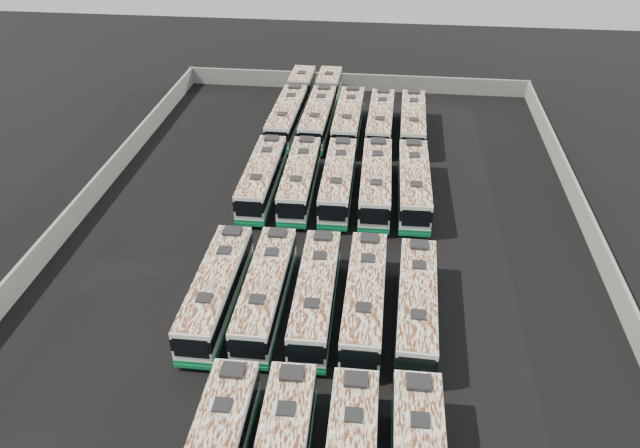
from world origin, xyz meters
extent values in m
plane|color=black|center=(0.00, 0.00, 0.00)|extent=(140.00, 140.00, 0.00)
cube|color=slate|center=(0.00, 36.30, 1.10)|extent=(45.20, 0.30, 2.20)
cube|color=slate|center=(22.30, 0.00, 1.10)|extent=(0.30, 73.20, 2.20)
cube|color=slate|center=(-22.30, 0.00, 1.10)|extent=(0.30, 73.20, 2.20)
cube|color=black|center=(-3.37, -21.09, 3.40)|extent=(1.01, 1.01, 0.15)
cube|color=black|center=(-3.38, -18.56, 3.45)|extent=(1.37, 1.17, 0.27)
cylinder|color=black|center=(-4.50, -19.83, 0.53)|extent=(0.30, 1.05, 1.05)
cylinder|color=black|center=(-2.25, -19.82, 0.53)|extent=(0.30, 1.05, 1.05)
cube|color=black|center=(0.13, -20.94, 3.40)|extent=(1.03, 1.03, 0.15)
cube|color=black|center=(0.06, -18.41, 3.46)|extent=(1.40, 1.19, 0.27)
cylinder|color=black|center=(-1.03, -19.70, 0.53)|extent=(0.32, 1.06, 1.05)
cylinder|color=black|center=(1.22, -19.64, 0.53)|extent=(0.32, 1.06, 1.05)
cube|color=black|center=(3.81, -20.90, 3.36)|extent=(1.00, 1.00, 0.15)
cube|color=black|center=(3.77, -18.41, 3.41)|extent=(1.37, 1.16, 0.27)
cylinder|color=black|center=(2.68, -19.67, 0.52)|extent=(0.31, 1.04, 1.04)
cylinder|color=black|center=(4.90, -19.64, 0.52)|extent=(0.31, 1.04, 1.04)
cube|color=black|center=(7.35, -20.93, 3.49)|extent=(1.04, 1.04, 0.15)
cube|color=black|center=(7.32, -18.34, 3.54)|extent=(1.42, 1.20, 0.28)
cylinder|color=black|center=(6.18, -19.65, 0.54)|extent=(0.31, 1.08, 1.08)
cylinder|color=black|center=(8.49, -19.62, 0.54)|extent=(0.31, 1.08, 1.08)
cube|color=silver|center=(-6.84, -9.54, 1.81)|extent=(2.62, 12.58, 2.88)
cube|color=#0C6D3C|center=(-6.84, -9.54, 0.75)|extent=(2.67, 12.63, 0.44)
cube|color=black|center=(-6.84, -9.54, 2.29)|extent=(2.68, 12.64, 0.96)
cube|color=black|center=(-6.84, -15.85, 2.15)|extent=(2.31, 0.06, 1.52)
cube|color=#0C6D3C|center=(-6.84, -15.85, 0.55)|extent=(2.62, 0.10, 0.29)
cube|color=silver|center=(-6.84, -9.54, 3.28)|extent=(2.57, 12.33, 0.07)
cube|color=black|center=(-6.84, -12.30, 3.39)|extent=(1.00, 1.00, 0.15)
cube|color=black|center=(-6.84, -6.77, 3.39)|extent=(1.00, 1.00, 0.15)
cube|color=black|center=(-6.85, -4.25, 3.44)|extent=(1.36, 1.15, 0.27)
cylinder|color=black|center=(-7.97, -13.56, 0.52)|extent=(0.29, 1.05, 1.05)
cylinder|color=black|center=(-5.72, -13.56, 0.52)|extent=(0.29, 1.05, 1.05)
cylinder|color=black|center=(-7.97, -5.51, 0.52)|extent=(0.29, 1.05, 1.05)
cylinder|color=black|center=(-5.72, -5.51, 0.52)|extent=(0.29, 1.05, 1.05)
cube|color=silver|center=(-3.31, -9.25, 1.79)|extent=(2.63, 12.44, 2.85)
cube|color=#0C6D3C|center=(-3.31, -9.25, 0.75)|extent=(2.68, 12.49, 0.44)
cube|color=black|center=(-3.31, -9.25, 2.26)|extent=(2.69, 12.50, 0.95)
cube|color=black|center=(-3.29, -15.49, 2.12)|extent=(2.28, 0.07, 1.50)
cube|color=#0C6D3C|center=(-3.29, -15.49, 0.54)|extent=(2.59, 0.11, 0.29)
cube|color=silver|center=(-3.31, -9.25, 3.24)|extent=(2.57, 12.19, 0.07)
cube|color=black|center=(-3.30, -11.98, 3.35)|extent=(0.99, 0.99, 0.15)
cube|color=black|center=(-3.32, -6.51, 3.35)|extent=(0.99, 0.99, 0.15)
cube|color=black|center=(-3.33, -4.03, 3.40)|extent=(1.35, 1.14, 0.27)
cylinder|color=black|center=(-4.41, -13.23, 0.52)|extent=(0.29, 1.04, 1.04)
cylinder|color=black|center=(-2.19, -13.22, 0.52)|extent=(0.29, 1.04, 1.04)
cylinder|color=black|center=(-4.43, -5.27, 0.52)|extent=(0.29, 1.04, 1.04)
cylinder|color=black|center=(-2.21, -5.27, 0.52)|extent=(0.29, 1.04, 1.04)
cube|color=silver|center=(0.33, -9.23, 1.78)|extent=(2.79, 12.43, 2.84)
cube|color=#0C6D3C|center=(0.33, -9.23, 0.74)|extent=(2.85, 12.48, 0.43)
cube|color=black|center=(0.33, -9.23, 2.25)|extent=(2.86, 12.49, 0.95)
cube|color=black|center=(0.43, -15.45, 2.12)|extent=(2.27, 0.10, 1.50)
cube|color=#0C6D3C|center=(0.43, -15.45, 0.54)|extent=(2.58, 0.14, 0.29)
cube|color=silver|center=(0.33, -9.23, 3.23)|extent=(2.74, 12.18, 0.07)
cube|color=black|center=(0.37, -11.96, 3.33)|extent=(1.00, 1.00, 0.14)
cube|color=black|center=(0.28, -6.51, 3.33)|extent=(1.00, 1.00, 0.14)
cube|color=black|center=(0.24, -4.03, 3.39)|extent=(1.36, 1.16, 0.27)
cylinder|color=black|center=(-0.71, -13.22, 0.52)|extent=(0.31, 1.04, 1.03)
cylinder|color=black|center=(1.50, -13.18, 0.52)|extent=(0.31, 1.04, 1.03)
cylinder|color=black|center=(-0.85, -5.29, 0.52)|extent=(0.31, 1.04, 1.03)
cylinder|color=black|center=(1.36, -5.25, 0.52)|extent=(0.31, 1.04, 1.03)
cube|color=silver|center=(3.82, -9.27, 1.81)|extent=(2.63, 12.56, 2.88)
cube|color=#0C6D3C|center=(3.82, -9.27, 0.75)|extent=(2.68, 12.61, 0.44)
cube|color=black|center=(3.82, -9.27, 2.28)|extent=(2.69, 12.62, 0.96)
cube|color=black|center=(3.81, -15.57, 2.15)|extent=(2.30, 0.06, 1.52)
cube|color=#0C6D3C|center=(3.81, -15.57, 0.54)|extent=(2.62, 0.10, 0.29)
cube|color=silver|center=(3.82, -9.27, 3.28)|extent=(2.58, 12.31, 0.07)
cube|color=black|center=(3.81, -12.03, 3.38)|extent=(1.00, 1.00, 0.15)
cube|color=black|center=(3.82, -6.51, 3.38)|extent=(1.00, 1.00, 0.15)
cube|color=black|center=(3.82, -3.99, 3.43)|extent=(1.36, 1.15, 0.27)
cylinder|color=black|center=(2.69, -13.29, 0.52)|extent=(0.29, 1.05, 1.05)
cylinder|color=black|center=(4.93, -13.29, 0.52)|extent=(0.29, 1.05, 1.05)
cylinder|color=black|center=(2.70, -5.25, 0.52)|extent=(0.29, 1.05, 1.05)
cylinder|color=black|center=(4.94, -5.25, 0.52)|extent=(0.29, 1.05, 1.05)
cube|color=silver|center=(7.46, -9.55, 1.78)|extent=(2.88, 12.43, 2.84)
cube|color=#0C6D3C|center=(7.46, -9.55, 0.74)|extent=(2.93, 12.49, 0.43)
cube|color=black|center=(7.46, -9.55, 2.25)|extent=(2.94, 12.50, 0.95)
cube|color=black|center=(7.31, -15.75, 2.11)|extent=(2.27, 0.11, 1.50)
cube|color=#0C6D3C|center=(7.31, -15.75, 0.54)|extent=(2.58, 0.16, 0.29)
cube|color=silver|center=(7.46, -9.55, 3.23)|extent=(2.82, 12.19, 0.07)
cube|color=black|center=(7.39, -12.27, 3.33)|extent=(1.00, 1.00, 0.14)
cube|color=black|center=(7.52, -6.83, 3.33)|extent=(1.00, 1.00, 0.14)
cube|color=black|center=(7.58, -4.35, 3.38)|extent=(1.37, 1.17, 0.27)
cylinder|color=black|center=(6.26, -13.48, 0.52)|extent=(0.31, 1.04, 1.03)
cylinder|color=black|center=(8.47, -13.53, 0.52)|extent=(0.31, 1.04, 1.03)
cylinder|color=black|center=(6.45, -5.56, 0.52)|extent=(0.31, 1.04, 1.03)
cylinder|color=black|center=(8.66, -5.62, 0.52)|extent=(0.31, 1.04, 1.03)
cube|color=silver|center=(-6.86, 7.49, 1.81)|extent=(2.70, 12.59, 2.88)
cube|color=#0C6D3C|center=(-6.86, 7.49, 0.75)|extent=(2.75, 12.64, 0.44)
cube|color=black|center=(-6.86, 7.49, 2.29)|extent=(2.76, 12.65, 0.96)
cube|color=black|center=(-6.82, 1.18, 2.15)|extent=(2.31, 0.07, 1.52)
cube|color=#0C6D3C|center=(-6.82, 1.18, 0.55)|extent=(2.62, 0.12, 0.29)
cube|color=silver|center=(-6.86, 7.49, 3.28)|extent=(2.64, 12.34, 0.07)
cube|color=black|center=(-6.84, 4.72, 3.39)|extent=(1.00, 1.00, 0.15)
cube|color=black|center=(-6.88, 10.26, 3.39)|extent=(1.00, 1.00, 0.15)
cube|color=black|center=(-6.89, 12.77, 3.44)|extent=(1.37, 1.16, 0.27)
cylinder|color=black|center=(-7.96, 3.46, 0.52)|extent=(0.30, 1.05, 1.05)
cylinder|color=black|center=(-5.71, 3.47, 0.52)|extent=(0.30, 1.05, 1.05)
cylinder|color=black|center=(-8.01, 11.51, 0.52)|extent=(0.30, 1.05, 1.05)
cylinder|color=black|center=(-5.76, 11.52, 0.52)|extent=(0.30, 1.05, 1.05)
cube|color=silver|center=(-3.26, 7.58, 1.81)|extent=(2.85, 12.66, 2.89)
cube|color=#0C6D3C|center=(-3.26, 7.58, 0.76)|extent=(2.90, 12.71, 0.44)
cube|color=black|center=(-3.26, 7.58, 2.29)|extent=(2.91, 12.72, 0.97)
cube|color=black|center=(-3.14, 1.26, 2.15)|extent=(2.31, 0.10, 1.52)
cube|color=#0C6D3C|center=(-3.14, 1.26, 0.55)|extent=(2.63, 0.15, 0.29)
cube|color=silver|center=(-3.26, 7.58, 3.29)|extent=(2.79, 12.40, 0.07)
cube|color=black|center=(-3.21, 4.81, 3.39)|extent=(1.02, 1.02, 0.15)
cube|color=black|center=(-3.30, 10.36, 3.39)|extent=(1.02, 1.02, 0.15)
cube|color=black|center=(-3.35, 12.88, 3.45)|extent=(1.39, 1.18, 0.27)
cylinder|color=black|center=(-4.31, 3.53, 0.53)|extent=(0.31, 1.06, 1.05)
cylinder|color=black|center=(-2.06, 3.57, 0.53)|extent=(0.31, 1.06, 1.05)
cylinder|color=black|center=(-4.45, 11.60, 0.53)|extent=(0.31, 1.06, 1.05)
cylinder|color=black|center=(-2.20, 11.64, 0.53)|extent=(0.31, 1.06, 1.05)
cube|color=silver|center=(0.36, 7.65, 1.82)|extent=(2.77, 12.66, 2.89)
cube|color=#0C6D3C|center=(0.36, 7.65, 0.76)|extent=(2.82, 12.71, 0.44)
cube|color=black|center=(0.36, 7.65, 2.29)|extent=(2.83, 12.72, 0.97)
cube|color=black|center=(0.43, 1.31, 2.16)|extent=(2.32, 0.09, 1.53)
cube|color=#0C6D3C|center=(0.43, 1.31, 0.55)|extent=(2.63, 0.13, 0.29)
cube|color=silver|center=(0.36, 7.65, 3.29)|extent=(2.71, 12.40, 0.07)
cube|color=black|center=(0.39, 4.87, 3.40)|extent=(1.01, 1.01, 0.15)
cube|color=black|center=(0.33, 10.43, 3.40)|extent=(1.01, 1.01, 0.15)
cube|color=black|center=(0.30, 12.95, 3.45)|extent=(1.38, 1.17, 0.27)
cylinder|color=black|center=(-0.72, 3.59, 0.53)|extent=(0.31, 1.06, 1.05)
cylinder|color=black|center=(1.53, 3.62, 0.53)|extent=(0.31, 1.06, 1.05)
cylinder|color=black|center=(-0.81, 11.68, 0.53)|extent=(0.31, 1.06, 1.05)
cylinder|color=black|center=(1.44, 11.70, 0.53)|extent=(0.31, 1.06, 1.05)
cube|color=silver|center=(3.90, 7.65, 1.87)|extent=(2.91, 13.02, 2.97)
cube|color=#0C6D3C|center=(3.90, 7.65, 0.78)|extent=(2.96, 13.07, 0.45)
cube|color=black|center=(3.90, 7.65, 2.36)|extent=(2.97, 13.08, 0.99)
cube|color=black|center=(4.00, 1.14, 2.22)|extent=(2.38, 0.10, 1.57)
cube|color=#0C6D3C|center=(4.00, 1.14, 0.56)|extent=(2.70, 0.14, 0.30)
cube|color=silver|center=(3.90, 7.65, 3.38)|extent=(2.85, 12.76, 0.08)
cube|color=black|center=(3.94, 4.79, 3.49)|extent=(1.04, 1.04, 0.15)
cube|color=black|center=(3.85, 10.50, 3.49)|extent=(1.04, 1.04, 0.15)
cube|color=black|center=(3.81, 13.09, 3.55)|extent=(1.42, 1.21, 0.28)
cylinder|color=black|center=(2.81, 3.48, 0.54)|extent=(0.32, 1.09, 1.08)
cylinder|color=black|center=(5.12, 3.51, 0.54)|extent=(0.32, 1.09, 1.08)
cylinder|color=black|center=(2.68, 11.78, 0.54)|extent=(0.32, 1.09, 1.08)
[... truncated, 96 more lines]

